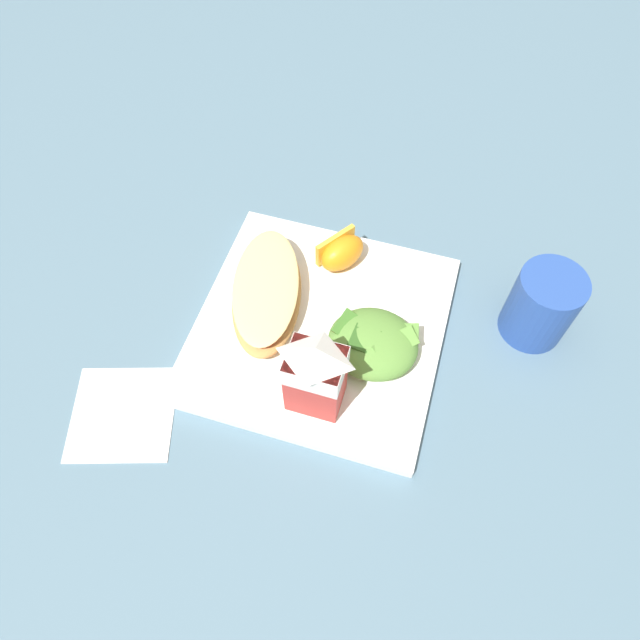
# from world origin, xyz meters

# --- Properties ---
(ground) EXTENTS (3.00, 3.00, 0.00)m
(ground) POSITION_xyz_m (0.00, 0.00, 0.00)
(ground) COLOR slate
(white_plate) EXTENTS (0.28, 0.28, 0.02)m
(white_plate) POSITION_xyz_m (0.00, 0.00, 0.01)
(white_plate) COLOR white
(white_plate) RESTS_ON ground
(cheesy_pizza_bread) EXTENTS (0.12, 0.18, 0.04)m
(cheesy_pizza_bread) POSITION_xyz_m (0.07, -0.01, 0.03)
(cheesy_pizza_bread) COLOR tan
(cheesy_pizza_bread) RESTS_ON white_plate
(green_salad_pile) EXTENTS (0.10, 0.09, 0.04)m
(green_salad_pile) POSITION_xyz_m (-0.07, 0.02, 0.04)
(green_salad_pile) COLOR #5B8E3D
(green_salad_pile) RESTS_ON white_plate
(milk_carton) EXTENTS (0.06, 0.05, 0.11)m
(milk_carton) POSITION_xyz_m (-0.02, 0.09, 0.08)
(milk_carton) COLOR #B7332D
(milk_carton) RESTS_ON white_plate
(orange_wedge_front) EXTENTS (0.06, 0.07, 0.04)m
(orange_wedge_front) POSITION_xyz_m (-0.00, -0.09, 0.04)
(orange_wedge_front) COLOR orange
(orange_wedge_front) RESTS_ON white_plate
(paper_napkin) EXTENTS (0.14, 0.14, 0.00)m
(paper_napkin) POSITION_xyz_m (0.17, 0.16, 0.00)
(paper_napkin) COLOR white
(paper_napkin) RESTS_ON ground
(drinking_blue_cup) EXTENTS (0.07, 0.07, 0.09)m
(drinking_blue_cup) POSITION_xyz_m (-0.24, -0.08, 0.05)
(drinking_blue_cup) COLOR #284CA3
(drinking_blue_cup) RESTS_ON ground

